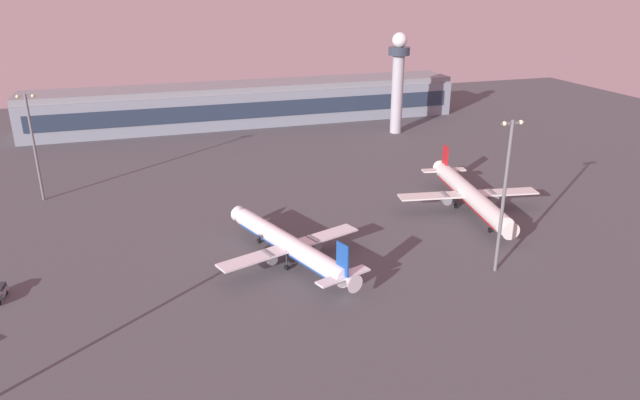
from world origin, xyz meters
name	(u,v)px	position (x,y,z in m)	size (l,w,h in m)	color
ground_plane	(345,299)	(0.00, 0.00, 0.00)	(416.00, 416.00, 0.00)	#4C4C51
terminal_building	(249,104)	(10.45, 145.83, 8.09)	(174.45, 22.40, 16.40)	gray
control_tower	(398,76)	(61.70, 112.84, 21.89)	(8.00, 8.00, 37.86)	#A8A8B2
airplane_taxiway_distant	(290,245)	(-6.09, 17.32, 4.17)	(32.76, 41.61, 11.03)	white
airplane_mid_apron	(469,194)	(45.38, 31.95, 4.57)	(36.78, 47.05, 12.10)	silver
apron_light_west	(505,190)	(33.38, 1.34, 17.73)	(4.80, 0.90, 31.63)	slate
apron_light_central	(33,142)	(-60.47, 73.94, 16.31)	(4.80, 0.90, 28.85)	slate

